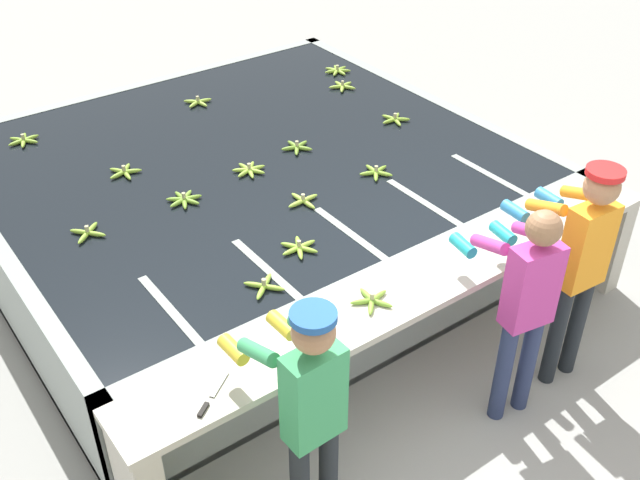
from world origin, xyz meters
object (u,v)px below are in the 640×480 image
Objects in this scene: banana_bunch_floating_0 at (264,286)px; banana_bunch_floating_13 at (337,70)px; worker_1 at (525,298)px; banana_bunch_ledge_1 at (372,300)px; banana_bunch_floating_11 at (198,102)px; worker_0 at (310,405)px; banana_bunch_floating_2 at (88,233)px; banana_bunch_floating_6 at (297,147)px; banana_bunch_floating_4 at (184,199)px; knife_1 at (566,208)px; banana_bunch_floating_7 at (342,86)px; banana_bunch_floating_8 at (376,172)px; banana_bunch_floating_1 at (24,140)px; knife_0 at (209,400)px; worker_2 at (580,256)px; banana_bunch_floating_5 at (249,170)px; banana_bunch_ledge_0 at (315,323)px; banana_bunch_floating_9 at (299,247)px; banana_bunch_floating_10 at (303,201)px; banana_bunch_floating_12 at (124,172)px; banana_bunch_floating_3 at (395,119)px.

banana_bunch_floating_0 is 3.67m from banana_bunch_floating_13.
worker_1 is 0.95m from banana_bunch_ledge_1.
worker_0 is at bearing -110.37° from banana_bunch_floating_11.
banana_bunch_floating_6 is at bearing 5.61° from banana_bunch_floating_2.
knife_1 is (2.26, -1.80, -0.01)m from banana_bunch_floating_4.
banana_bunch_floating_7 is (3.06, 0.99, -0.00)m from banana_bunch_floating_2.
banana_bunch_floating_8 is at bearing -118.91° from banana_bunch_floating_13.
banana_bunch_floating_7 is (2.78, 3.33, -0.09)m from worker_0.
banana_bunch_ledge_1 is at bearing 179.67° from knife_1.
worker_0 reaches higher than banana_bunch_floating_1.
banana_bunch_floating_4 is (0.49, 2.34, -0.09)m from worker_0.
banana_bunch_floating_13 is (0.21, 0.36, -0.00)m from banana_bunch_floating_7.
banana_bunch_floating_2 is 0.78× the size of knife_0.
worker_1 is 3.57m from banana_bunch_floating_7.
worker_2 is 2.07m from banana_bunch_floating_0.
worker_1 reaches higher than banana_bunch_floating_4.
banana_bunch_floating_6 is at bearing -79.82° from banana_bunch_floating_11.
knife_1 is at bearing -49.59° from banana_bunch_floating_5.
banana_bunch_floating_5 is at bearing 65.07° from worker_0.
worker_1 is 2.63m from banana_bunch_floating_4.
banana_bunch_floating_13 is 1.02× the size of banana_bunch_ledge_0.
banana_bunch_floating_13 is (2.50, 1.35, 0.00)m from banana_bunch_floating_4.
worker_0 reaches higher than banana_bunch_floating_9.
banana_bunch_floating_4 reaches higher than knife_0.
worker_1 is 5.82× the size of banana_bunch_floating_6.
banana_bunch_floating_11 is (0.94, 1.52, 0.00)m from banana_bunch_floating_4.
banana_bunch_ledge_0 reaches higher than knife_0.
banana_bunch_floating_7 is 0.98× the size of banana_bunch_floating_10.
banana_bunch_floating_13 is at bearing 69.81° from worker_1.
banana_bunch_floating_12 is (0.30, 3.00, -0.09)m from worker_0.
banana_bunch_floating_0 is 0.86× the size of banana_bunch_floating_7.
banana_bunch_floating_12 is at bearing 161.00° from banana_bunch_floating_6.
worker_1 is at bearing -59.81° from banana_bunch_floating_9.
banana_bunch_floating_8 is at bearing -20.53° from banana_bunch_floating_4.
banana_bunch_ledge_0 reaches higher than banana_bunch_floating_12.
banana_bunch_floating_2 is at bearing -93.37° from banana_bunch_floating_1.
banana_bunch_floating_6 is (-1.04, 0.08, 0.00)m from banana_bunch_floating_3.
banana_bunch_floating_7 is 0.98× the size of banana_bunch_floating_13.
banana_bunch_floating_1 is at bearing 151.09° from banana_bunch_floating_3.
worker_1 is 1.87m from banana_bunch_floating_8.
banana_bunch_floating_9 is at bearing -71.63° from banana_bunch_floating_4.
knife_0 is at bearing -134.04° from banana_bunch_floating_6.
banana_bunch_floating_2 is 0.88m from banana_bunch_floating_12.
worker_1 is at bearing -1.51° from worker_0.
worker_1 is 5.88× the size of banana_bunch_ledge_1.
banana_bunch_floating_11 is (1.61, -0.19, 0.00)m from banana_bunch_floating_1.
banana_bunch_floating_1 and banana_bunch_floating_11 have the same top height.
banana_bunch_floating_1 and banana_bunch_floating_4 have the same top height.
banana_bunch_ledge_0 is at bearing -118.10° from banana_bunch_floating_9.
banana_bunch_floating_0 is 0.86× the size of banana_bunch_floating_8.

